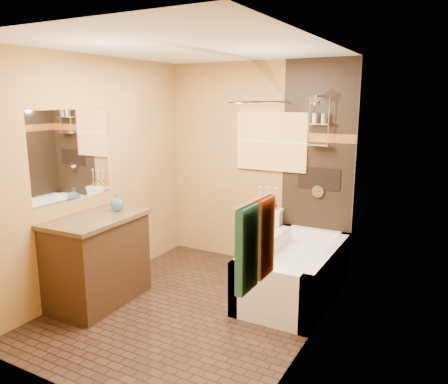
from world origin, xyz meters
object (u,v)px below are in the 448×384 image
Objects in this scene: bathtub at (295,276)px; toilet at (261,241)px; vanity at (98,259)px; sunset_painting at (271,142)px.

toilet is (-0.60, 0.47, 0.16)m from bathtub.
sunset_painting is at bearing 55.90° from vanity.
sunset_painting is at bearing 129.61° from bathtub.
bathtub is 2.05m from vanity.
sunset_painting reaches higher than vanity.
bathtub is 0.78m from toilet.
sunset_painting reaches higher than bathtub.
vanity is (-1.72, -1.09, 0.23)m from bathtub.
sunset_painting is 0.86× the size of vanity.
vanity is at bearing -121.84° from sunset_painting.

